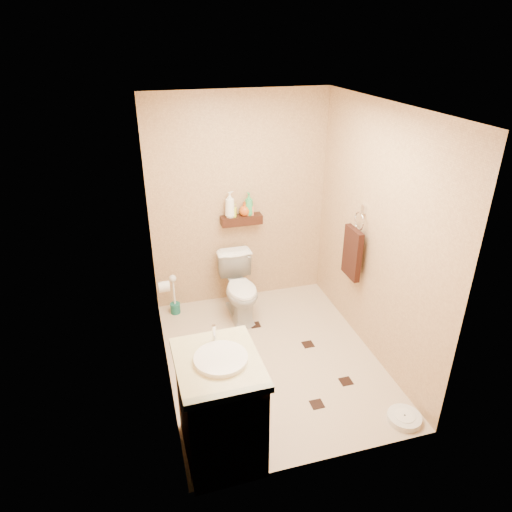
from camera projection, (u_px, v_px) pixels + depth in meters
name	position (u px, v px, depth m)	size (l,w,h in m)	color
ground	(271.00, 358.00, 4.52)	(2.50, 2.50, 0.00)	#C5AA90
wall_back	(239.00, 202.00, 5.07)	(2.00, 0.04, 2.40)	tan
wall_front	(333.00, 330.00, 2.91)	(2.00, 0.04, 2.40)	tan
wall_left	(158.00, 263.00, 3.75)	(0.04, 2.50, 2.40)	tan
wall_right	(376.00, 236.00, 4.23)	(0.04, 2.50, 2.40)	tan
ceiling	(276.00, 106.00, 3.46)	(2.00, 2.50, 0.02)	silver
wall_shelf	(241.00, 220.00, 5.08)	(0.46, 0.14, 0.10)	#3A190F
floor_accents	(276.00, 359.00, 4.50)	(1.25, 1.40, 0.01)	black
toilet	(240.00, 288.00, 5.06)	(0.39, 0.68, 0.70)	white
vanity	(220.00, 406.00, 3.33)	(0.60, 0.72, 1.00)	brown
bathroom_scale	(404.00, 418.00, 3.79)	(0.30, 0.30, 0.06)	silver
toilet_brush	(175.00, 300.00, 5.17)	(0.11, 0.11, 0.49)	#175F53
towel_ring	(353.00, 251.00, 4.54)	(0.12, 0.30, 0.76)	silver
toilet_paper	(164.00, 287.00, 4.59)	(0.12, 0.11, 0.12)	silver
bottle_a	(230.00, 204.00, 4.96)	(0.11, 0.11, 0.29)	white
bottle_b	(233.00, 210.00, 5.00)	(0.07, 0.07, 0.15)	#C7D72D
bottle_c	(245.00, 209.00, 5.03)	(0.12, 0.12, 0.16)	#B84C15
bottle_d	(249.00, 204.00, 5.02)	(0.10, 0.10, 0.25)	#36A45A
bottle_e	(250.00, 208.00, 5.04)	(0.07, 0.07, 0.16)	#F17450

